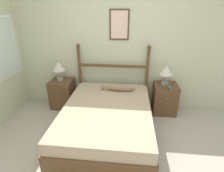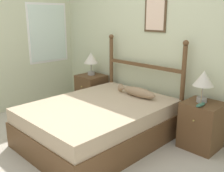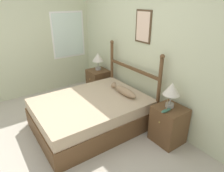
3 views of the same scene
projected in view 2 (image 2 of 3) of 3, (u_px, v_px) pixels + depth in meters
The scene contains 10 objects.
ground_plane at pixel (65, 160), 3.14m from camera, with size 16.00×16.00×0.00m, color #B7AD9E.
wall_back at pixel (155, 42), 3.98m from camera, with size 6.40×0.08×2.55m.
bed at pixel (99, 122), 3.57m from camera, with size 1.46×1.94×0.53m.
headboard at pixel (143, 76), 4.08m from camera, with size 1.48×0.08×1.36m.
nightstand_left at pixel (92, 91), 4.85m from camera, with size 0.46×0.46×0.61m.
nightstand_right at pixel (201, 125), 3.38m from camera, with size 0.46×0.46×0.61m.
table_lamp_left at pixel (91, 59), 4.72m from camera, with size 0.26×0.26×0.41m.
table_lamp_right at pixel (204, 80), 3.25m from camera, with size 0.26×0.26×0.41m.
model_boat at pixel (201, 104), 3.18m from camera, with size 0.06×0.20×0.21m.
fish_pillow at pixel (137, 92), 3.80m from camera, with size 0.65×0.15×0.14m.
Camera 2 is at (2.36, -1.58, 1.70)m, focal length 42.00 mm.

